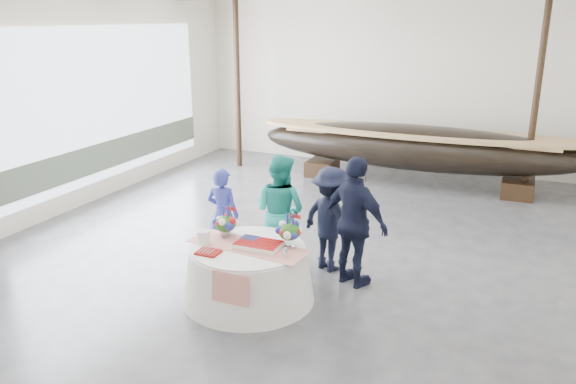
% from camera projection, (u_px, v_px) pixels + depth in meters
% --- Properties ---
extents(floor, '(10.00, 12.00, 0.01)m').
position_uv_depth(floor, '(300.00, 245.00, 9.70)').
color(floor, '#3D3D42').
rests_on(floor, ground).
extents(wall_back, '(10.00, 0.02, 4.50)m').
position_uv_depth(wall_back, '(388.00, 79.00, 14.30)').
color(wall_back, silver).
rests_on(wall_back, ground).
extents(wall_left, '(0.02, 12.00, 4.50)m').
position_uv_depth(wall_left, '(62.00, 99.00, 10.90)').
color(wall_left, silver).
rests_on(wall_left, ground).
extents(pavilion_structure, '(9.80, 11.76, 4.50)m').
position_uv_depth(pavilion_structure, '(319.00, 2.00, 9.18)').
color(pavilion_structure, black).
rests_on(pavilion_structure, ground).
extents(open_bay, '(0.03, 7.00, 3.20)m').
position_uv_depth(open_bay, '(102.00, 113.00, 11.88)').
color(open_bay, silver).
rests_on(open_bay, ground).
extents(longboat_display, '(7.56, 1.51, 1.42)m').
position_uv_depth(longboat_display, '(416.00, 147.00, 12.90)').
color(longboat_display, black).
rests_on(longboat_display, ground).
extents(banquet_table, '(1.83, 1.83, 0.79)m').
position_uv_depth(banquet_table, '(248.00, 273.00, 7.75)').
color(banquet_table, silver).
rests_on(banquet_table, ground).
extents(tabletop_items, '(1.74, 0.95, 0.40)m').
position_uv_depth(tabletop_items, '(251.00, 232.00, 7.71)').
color(tabletop_items, red).
rests_on(tabletop_items, banquet_table).
extents(guest_woman_blue, '(0.55, 0.37, 1.51)m').
position_uv_depth(guest_woman_blue, '(223.00, 214.00, 8.96)').
color(guest_woman_blue, navy).
rests_on(guest_woman_blue, ground).
extents(guest_woman_teal, '(0.99, 0.83, 1.80)m').
position_uv_depth(guest_woman_teal, '(280.00, 211.00, 8.67)').
color(guest_woman_teal, teal).
rests_on(guest_woman_teal, ground).
extents(guest_man_left, '(1.21, 0.98, 1.64)m').
position_uv_depth(guest_man_left, '(331.00, 219.00, 8.55)').
color(guest_man_left, black).
rests_on(guest_man_left, ground).
extents(guest_man_right, '(1.22, 0.89, 1.92)m').
position_uv_depth(guest_man_right, '(355.00, 222.00, 8.01)').
color(guest_man_right, black).
rests_on(guest_man_right, ground).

